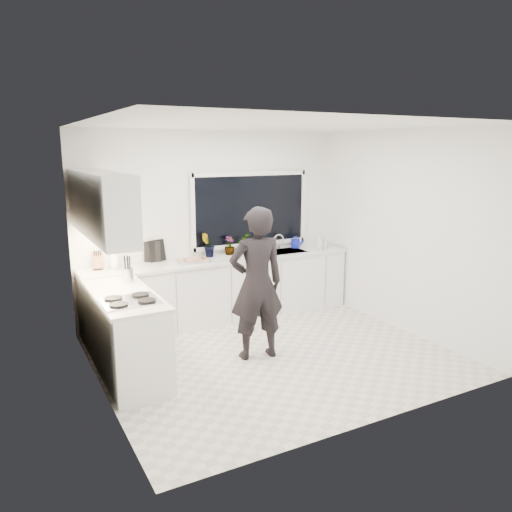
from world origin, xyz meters
TOP-DOWN VIEW (x-y plane):
  - floor at (0.00, 0.00)m, footprint 4.00×3.50m
  - wall_back at (0.00, 1.76)m, footprint 4.00×0.02m
  - wall_left at (-2.01, 0.00)m, footprint 0.02×3.50m
  - wall_right at (2.01, 0.00)m, footprint 0.02×3.50m
  - ceiling at (0.00, 0.00)m, footprint 4.00×3.50m
  - window at (0.60, 1.73)m, footprint 1.80×0.02m
  - base_cabinets_back at (0.00, 1.45)m, footprint 3.92×0.58m
  - base_cabinets_left at (-1.67, 0.35)m, footprint 0.58×1.60m
  - countertop_back at (0.00, 1.44)m, footprint 3.94×0.62m
  - countertop_left at (-1.67, 0.35)m, footprint 0.62×1.60m
  - upper_cabinets at (-1.79, 0.70)m, footprint 0.34×2.10m
  - sink at (1.05, 1.45)m, footprint 0.58×0.42m
  - faucet at (1.05, 1.65)m, footprint 0.03×0.03m
  - stovetop at (-1.69, -0.00)m, footprint 0.56×0.48m
  - person at (-0.20, 0.06)m, footprint 0.71×0.52m
  - pizza_tray at (-0.45, 1.42)m, footprint 0.47×0.38m
  - pizza at (-0.45, 1.42)m, footprint 0.43×0.33m
  - watering_can at (1.33, 1.61)m, footprint 0.17×0.17m
  - paper_towel_roll at (-1.48, 1.55)m, footprint 0.13×0.13m
  - knife_block at (-1.69, 1.59)m, footprint 0.14×0.11m
  - utensil_crock at (-1.51, 0.80)m, footprint 0.15×0.15m
  - picture_frame_large at (-0.94, 1.69)m, footprint 0.21×0.09m
  - picture_frame_small at (-0.88, 1.69)m, footprint 0.24×0.09m
  - herb_plants at (0.26, 1.61)m, footprint 1.06×0.27m
  - soap_bottles at (1.60, 1.30)m, footprint 0.24×0.15m

SIDE VIEW (x-z plane):
  - floor at x=0.00m, z-range -0.02..0.00m
  - base_cabinets_back at x=0.00m, z-range 0.00..0.88m
  - base_cabinets_left at x=-1.67m, z-range 0.00..0.88m
  - sink at x=1.05m, z-range 0.80..0.94m
  - countertop_back at x=0.00m, z-range 0.88..0.92m
  - countertop_left at x=-1.67m, z-range 0.88..0.92m
  - person at x=-0.20m, z-range 0.00..1.81m
  - stovetop at x=-1.69m, z-range 0.92..0.95m
  - pizza_tray at x=-0.45m, z-range 0.92..0.95m
  - pizza at x=-0.45m, z-range 0.95..0.96m
  - watering_can at x=1.33m, z-range 0.92..1.05m
  - utensil_crock at x=-1.51m, z-range 0.92..1.08m
  - faucet at x=1.05m, z-range 0.92..1.14m
  - knife_block at x=-1.69m, z-range 0.92..1.14m
  - paper_towel_roll at x=-1.48m, z-range 0.92..1.18m
  - soap_bottles at x=1.60m, z-range 0.91..1.20m
  - picture_frame_large at x=-0.94m, z-range 0.92..1.20m
  - herb_plants at x=0.26m, z-range 0.90..1.24m
  - picture_frame_small at x=-0.88m, z-range 0.92..1.22m
  - wall_back at x=0.00m, z-range 0.00..2.70m
  - wall_left at x=-2.01m, z-range 0.00..2.70m
  - wall_right at x=2.01m, z-range 0.00..2.70m
  - window at x=0.60m, z-range 1.05..2.05m
  - upper_cabinets at x=-1.79m, z-range 1.50..2.20m
  - ceiling at x=0.00m, z-range 2.70..2.72m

